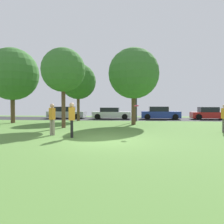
% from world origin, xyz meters
% --- Properties ---
extents(ground_plane, '(44.00, 44.00, 0.00)m').
position_xyz_m(ground_plane, '(0.00, 0.00, 0.00)').
color(ground_plane, '#547F38').
extents(road_strip, '(44.00, 6.40, 0.01)m').
position_xyz_m(road_strip, '(0.00, 16.00, 0.00)').
color(road_strip, '#28282B').
rests_on(road_strip, ground_plane).
extents(oak_tree_right, '(4.78, 4.78, 6.89)m').
position_xyz_m(oak_tree_right, '(-9.96, 9.12, 4.48)').
color(oak_tree_right, brown).
rests_on(oak_tree_right, ground_plane).
extents(oak_tree_center, '(4.30, 4.30, 6.49)m').
position_xyz_m(oak_tree_center, '(1.17, 8.64, 4.33)').
color(oak_tree_center, brown).
rests_on(oak_tree_center, ground_plane).
extents(birch_tree_lone, '(3.21, 3.21, 5.83)m').
position_xyz_m(birch_tree_lone, '(-3.93, 5.50, 4.21)').
color(birch_tree_lone, brown).
rests_on(birch_tree_lone, ground_plane).
extents(maple_tree_far, '(3.70, 3.70, 5.95)m').
position_xyz_m(maple_tree_far, '(-4.61, 12.36, 4.09)').
color(maple_tree_far, brown).
rests_on(maple_tree_far, ground_plane).
extents(person_thrower, '(0.37, 0.31, 1.72)m').
position_xyz_m(person_thrower, '(6.71, 3.82, 0.95)').
color(person_thrower, slate).
rests_on(person_thrower, ground_plane).
extents(person_catcher, '(0.37, 0.31, 1.81)m').
position_xyz_m(person_catcher, '(-1.95, 0.86, 1.01)').
color(person_catcher, black).
rests_on(person_catcher, ground_plane).
extents(person_bystander, '(0.30, 0.36, 1.76)m').
position_xyz_m(person_bystander, '(-3.29, 1.63, 0.98)').
color(person_bystander, gray).
rests_on(person_bystander, ground_plane).
extents(frisbee_disc, '(0.33, 0.33, 0.08)m').
position_xyz_m(frisbee_disc, '(1.38, 2.00, 1.64)').
color(frisbee_disc, '#EA2D6B').
extents(parked_car_silver, '(4.53, 2.11, 1.43)m').
position_xyz_m(parked_car_silver, '(-7.13, 16.22, 0.65)').
color(parked_car_silver, '#B7B7BC').
rests_on(parked_car_silver, ground_plane).
extents(parked_car_white, '(4.46, 1.94, 1.34)m').
position_xyz_m(parked_car_white, '(-1.48, 15.61, 0.62)').
color(parked_car_white, white).
rests_on(parked_car_white, ground_plane).
extents(parked_car_blue, '(4.39, 2.05, 1.46)m').
position_xyz_m(parked_car_blue, '(4.16, 15.77, 0.67)').
color(parked_car_blue, '#233893').
rests_on(parked_car_blue, ground_plane).
extents(parked_car_red, '(4.21, 1.95, 1.41)m').
position_xyz_m(parked_car_red, '(9.80, 16.16, 0.64)').
color(parked_car_red, '#B21E1E').
rests_on(parked_car_red, ground_plane).
extents(street_lamp_post, '(0.14, 0.14, 4.50)m').
position_xyz_m(street_lamp_post, '(1.41, 12.20, 2.25)').
color(street_lamp_post, '#2D2D33').
rests_on(street_lamp_post, ground_plane).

